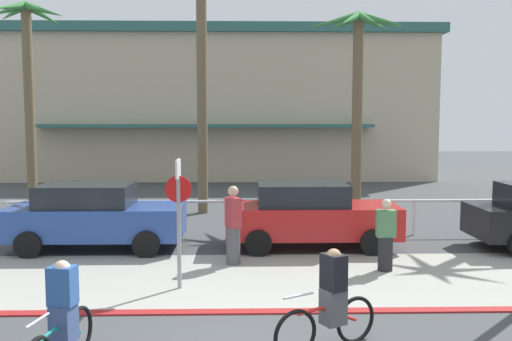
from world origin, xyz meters
The scene contains 15 objects.
ground_plane centered at (0.00, 10.00, 0.00)m, with size 80.00×80.00×0.00m, color #424447.
sidewalk_strip centered at (0.00, 4.20, 0.01)m, with size 44.00×4.00×0.02m, color #9E9E93.
curb_paint centered at (0.00, 2.20, 0.01)m, with size 44.00×0.24×0.03m, color maroon.
building_backdrop centered at (-2.25, 26.91, 4.19)m, with size 25.38×11.23×8.34m.
rail_fence centered at (0.00, 8.50, 0.84)m, with size 18.61×0.08×1.04m.
stop_sign_bike_lane centered at (-1.55, 3.56, 1.68)m, with size 0.52×0.56×2.56m.
palm_tree_1 centered at (-8.18, 13.63, 5.60)m, with size 2.65×3.67×7.61m.
palm_tree_2 centered at (-1.74, 12.44, 6.20)m, with size 2.87×3.33×8.69m.
palm_tree_3 centered at (3.68, 12.03, 5.44)m, with size 3.38×3.00×7.00m.
car_blue_1 centered at (-4.09, 6.94, 0.87)m, with size 4.40×2.02×1.69m.
car_red_2 centered at (1.42, 7.00, 0.87)m, with size 4.40×2.02×1.69m.
cyclist_red_0 centered at (0.97, 0.69, 0.69)m, with size 1.61×0.95×1.50m.
cyclist_teal_1 centered at (-2.71, 0.09, 0.69)m, with size 0.41×1.80×1.50m.
pedestrian_0 centered at (2.82, 4.72, 0.74)m, with size 0.41×0.33×1.61m.
pedestrian_1 centered at (-0.52, 5.35, 0.85)m, with size 0.42×0.47×1.82m.
Camera 1 is at (-0.30, -7.06, 3.33)m, focal length 38.69 mm.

